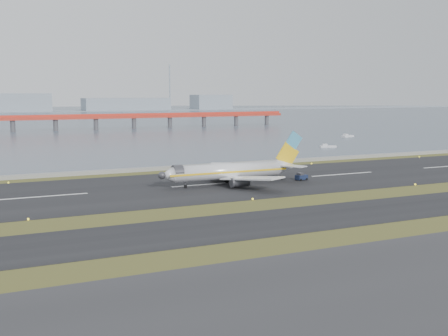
# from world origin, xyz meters

# --- Properties ---
(ground) EXTENTS (1000.00, 1000.00, 0.00)m
(ground) POSITION_xyz_m (0.00, 0.00, 0.00)
(ground) COLOR #394318
(ground) RESTS_ON ground
(taxiway_strip) EXTENTS (1000.00, 18.00, 0.10)m
(taxiway_strip) POSITION_xyz_m (0.00, -12.00, 0.05)
(taxiway_strip) COLOR black
(taxiway_strip) RESTS_ON ground
(runway_strip) EXTENTS (1000.00, 45.00, 0.10)m
(runway_strip) POSITION_xyz_m (0.00, 30.00, 0.05)
(runway_strip) COLOR black
(runway_strip) RESTS_ON ground
(seawall) EXTENTS (1000.00, 2.50, 1.00)m
(seawall) POSITION_xyz_m (0.00, 60.00, 0.50)
(seawall) COLOR gray
(seawall) RESTS_ON ground
(bay_water) EXTENTS (1400.00, 800.00, 1.30)m
(bay_water) POSITION_xyz_m (0.00, 460.00, 0.00)
(bay_water) COLOR #465564
(bay_water) RESTS_ON ground
(red_pier) EXTENTS (260.00, 5.00, 10.20)m
(red_pier) POSITION_xyz_m (20.00, 250.00, 7.28)
(red_pier) COLOR red
(red_pier) RESTS_ON ground
(far_shoreline) EXTENTS (1400.00, 80.00, 60.50)m
(far_shoreline) POSITION_xyz_m (13.62, 620.00, 6.07)
(far_shoreline) COLOR #87939F
(far_shoreline) RESTS_ON ground
(airliner) EXTENTS (38.52, 32.89, 12.80)m
(airliner) POSITION_xyz_m (4.93, 27.06, 3.46)
(airliner) COLOR silver
(airliner) RESTS_ON ground
(pushback_tug) EXTENTS (3.44, 2.45, 2.00)m
(pushback_tug) POSITION_xyz_m (23.92, 25.82, 0.97)
(pushback_tug) COLOR #16213E
(pushback_tug) RESTS_ON ground
(workboat_near) EXTENTS (6.89, 4.11, 1.60)m
(workboat_near) POSITION_xyz_m (82.01, 95.83, 0.51)
(workboat_near) COLOR silver
(workboat_near) RESTS_ON ground
(workboat_far) EXTENTS (7.92, 4.18, 1.84)m
(workboat_far) POSITION_xyz_m (123.39, 136.88, 0.58)
(workboat_far) COLOR silver
(workboat_far) RESTS_ON ground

